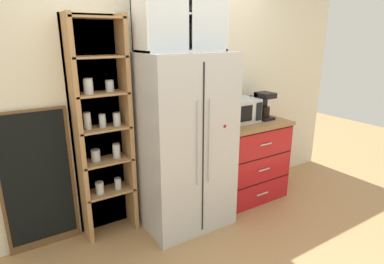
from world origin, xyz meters
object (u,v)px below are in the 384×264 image
at_px(mug_red, 249,118).
at_px(chalkboard_menu, 38,181).
at_px(microwave, 237,111).
at_px(coffee_maker, 263,105).
at_px(refrigerator, 183,142).
at_px(bottle_clear, 251,110).
at_px(mug_sage, 245,116).

xyz_separation_m(mug_red, chalkboard_menu, (-2.18, 0.26, -0.33)).
bearing_deg(microwave, coffee_maker, -6.94).
relative_size(refrigerator, coffee_maker, 5.53).
bearing_deg(microwave, mug_red, -23.18).
distance_m(mug_red, chalkboard_menu, 2.22).
distance_m(refrigerator, bottle_clear, 0.91).
distance_m(coffee_maker, chalkboard_menu, 2.45).
bearing_deg(coffee_maker, mug_red, -176.61).
height_order(mug_sage, chalkboard_menu, chalkboard_menu).
bearing_deg(mug_sage, coffee_maker, -15.71).
height_order(refrigerator, coffee_maker, refrigerator).
bearing_deg(refrigerator, bottle_clear, 2.07).
distance_m(refrigerator, coffee_maker, 1.13).
distance_m(microwave, mug_sage, 0.15).
bearing_deg(mug_sage, chalkboard_menu, 175.00).
bearing_deg(refrigerator, chalkboard_menu, 166.20).
distance_m(microwave, bottle_clear, 0.15).
bearing_deg(microwave, mug_sage, 8.51).
distance_m(mug_sage, bottle_clear, 0.13).
relative_size(microwave, coffee_maker, 1.42).
bearing_deg(mug_red, refrigerator, -176.68).
relative_size(refrigerator, microwave, 3.89).
bearing_deg(chalkboard_menu, bottle_clear, -7.44).
xyz_separation_m(coffee_maker, chalkboard_menu, (-2.40, 0.25, -0.44)).
xyz_separation_m(microwave, mug_red, (0.13, -0.05, -0.09)).
bearing_deg(mug_sage, refrigerator, -171.96).
height_order(mug_red, mug_sage, mug_sage).
bearing_deg(chalkboard_menu, microwave, -5.84).
relative_size(refrigerator, chalkboard_menu, 1.34).
height_order(microwave, mug_red, microwave).
bearing_deg(refrigerator, mug_red, 3.32).
relative_size(coffee_maker, mug_sage, 2.49).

